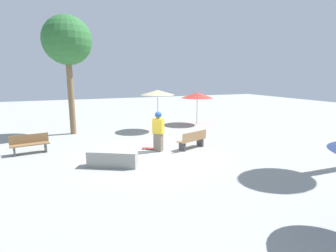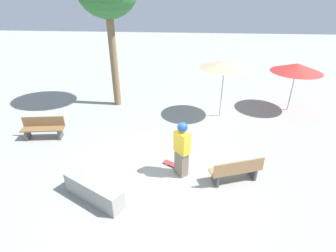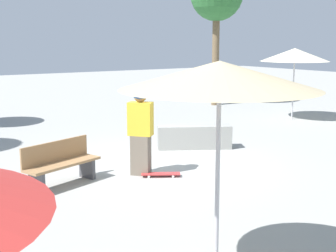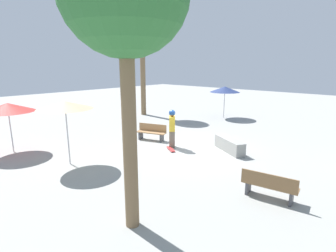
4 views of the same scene
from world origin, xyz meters
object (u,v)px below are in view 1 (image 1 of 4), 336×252
Objects in this scene: skateboard at (151,148)px; concrete_ledge at (112,159)px; shade_umbrella_tan at (158,93)px; bench_near at (30,144)px; skater_main at (158,130)px; palm_tree_center_left at (67,42)px; bench_far at (192,140)px; shade_umbrella_red at (197,95)px.

concrete_ledge is (2.13, 1.70, 0.24)m from skateboard.
shade_umbrella_tan reaches higher than skateboard.
bench_near is at bearing -45.82° from concrete_ledge.
shade_umbrella_tan reaches higher than skater_main.
skater_main is 1.12× the size of bench_near.
bench_near is at bearing 19.91° from shade_umbrella_tan.
skater_main is at bearing 122.39° from palm_tree_center_left.
concrete_ledge is 1.15× the size of bench_near.
palm_tree_center_left is at bearing 112.68° from bench_far.
concrete_ledge is at bearing 69.73° from skateboard.
shade_umbrella_red is 9.05m from palm_tree_center_left.
palm_tree_center_left is at bearing -81.00° from concrete_ledge.
bench_near is 11.18m from shade_umbrella_red.
bench_far reaches higher than skateboard.
shade_umbrella_tan is 0.38× the size of palm_tree_center_left.
skater_main is 1.77m from bench_far.
shade_umbrella_tan reaches higher than bench_near.
shade_umbrella_red is at bearing 179.91° from palm_tree_center_left.
palm_tree_center_left reaches higher than skateboard.
bench_near is at bearing 144.30° from bench_far.
palm_tree_center_left is at bearing -0.09° from shade_umbrella_red.
skateboard is at bearing -8.19° from skater_main.
bench_near is (3.10, -3.19, 0.12)m from concrete_ledge.
shade_umbrella_tan is 3.53m from shade_umbrella_red.
bench_far is at bearing -166.74° from skateboard.
skater_main is at bearing 152.57° from bench_far.
bench_far is (-1.91, 0.61, 0.37)m from skateboard.
concrete_ledge is (2.38, 1.32, -0.70)m from skater_main.
shade_umbrella_red is (-4.99, -5.43, 1.08)m from skater_main.
shade_umbrella_tan is at bearing 16.42° from shade_umbrella_red.
skateboard is (0.25, -0.38, -0.94)m from skater_main.
skater_main is 2.35× the size of skateboard.
bench_far is at bearing -164.95° from concrete_ledge.
skater_main is at bearing -150.95° from concrete_ledge.
bench_near is at bearing 15.24° from skateboard.
skateboard is 2.73m from concrete_ledge.
skateboard is at bearing 155.78° from bench_near.
concrete_ledge is at bearing 55.23° from shade_umbrella_tan.
concrete_ledge is 10.15m from shade_umbrella_red.
bench_near is 0.24× the size of palm_tree_center_left.
bench_near is at bearing 18.80° from shade_umbrella_red.
skater_main is 2.81m from concrete_ledge.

